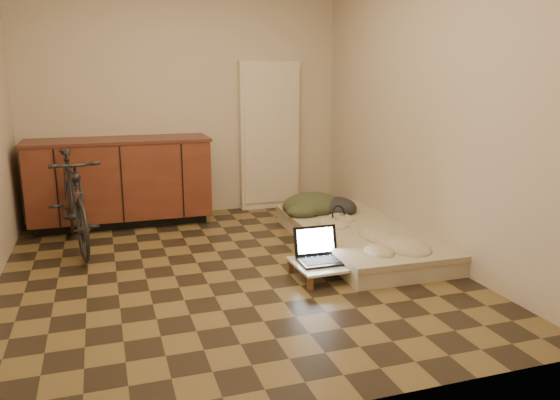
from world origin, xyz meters
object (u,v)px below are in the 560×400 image
object	(u,v)px
bicycle	(73,196)
lap_desk	(338,262)
futon	(359,236)
laptop	(320,254)

from	to	relation	value
bicycle	lap_desk	xyz separation A→B (m)	(1.99, -1.38, -0.38)
futon	bicycle	bearing A→B (deg)	165.00
futon	laptop	xyz separation A→B (m)	(-0.64, -0.60, 0.08)
futon	lap_desk	xyz separation A→B (m)	(-0.50, -0.66, 0.02)
bicycle	laptop	distance (m)	2.30
lap_desk	laptop	xyz separation A→B (m)	(-0.14, 0.05, 0.07)
lap_desk	laptop	distance (m)	0.16
bicycle	laptop	world-z (taller)	bicycle
laptop	bicycle	bearing A→B (deg)	145.60
futon	lap_desk	world-z (taller)	futon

